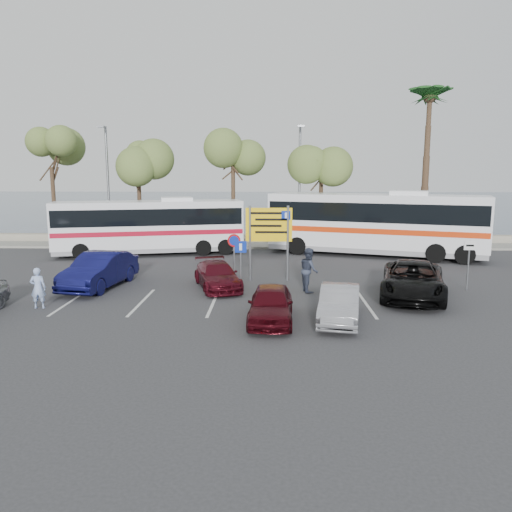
{
  "coord_description": "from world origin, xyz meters",
  "views": [
    {
      "loc": [
        1.09,
        -20.33,
        5.23
      ],
      "look_at": [
        0.39,
        3.0,
        1.23
      ],
      "focal_mm": 35.0,
      "sensor_mm": 36.0,
      "label": 1
    }
  ],
  "objects_px": {
    "street_lamp_left": "(108,180)",
    "pedestrian_near": "(38,288)",
    "street_lamp_right": "(300,180)",
    "direction_sign": "(269,230)",
    "car_silver_b": "(339,304)",
    "car_blue": "(99,270)",
    "car_red": "(271,304)",
    "coach_bus_right": "(375,226)",
    "car_maroon": "(217,275)",
    "pedestrian_far": "(309,270)",
    "coach_bus_left": "(150,228)",
    "suv_black": "(413,280)"
  },
  "relations": [
    {
      "from": "coach_bus_left",
      "to": "car_silver_b",
      "type": "xyz_separation_m",
      "value": [
        10.0,
        -13.87,
        -1.04
      ]
    },
    {
      "from": "coach_bus_left",
      "to": "car_red",
      "type": "height_order",
      "value": "coach_bus_left"
    },
    {
      "from": "car_blue",
      "to": "direction_sign",
      "type": "bearing_deg",
      "value": 21.91
    },
    {
      "from": "car_maroon",
      "to": "car_red",
      "type": "height_order",
      "value": "car_red"
    },
    {
      "from": "direction_sign",
      "to": "car_silver_b",
      "type": "distance_m",
      "value": 7.25
    },
    {
      "from": "car_silver_b",
      "to": "street_lamp_right",
      "type": "bearing_deg",
      "value": 101.59
    },
    {
      "from": "coach_bus_left",
      "to": "pedestrian_far",
      "type": "relative_size",
      "value": 6.09
    },
    {
      "from": "street_lamp_right",
      "to": "car_maroon",
      "type": "height_order",
      "value": "street_lamp_right"
    },
    {
      "from": "car_blue",
      "to": "car_silver_b",
      "type": "bearing_deg",
      "value": -16.25
    },
    {
      "from": "car_maroon",
      "to": "car_red",
      "type": "bearing_deg",
      "value": -81.79
    },
    {
      "from": "car_red",
      "to": "car_silver_b",
      "type": "bearing_deg",
      "value": 5.32
    },
    {
      "from": "direction_sign",
      "to": "car_blue",
      "type": "xyz_separation_m",
      "value": [
        -7.64,
        -1.7,
        -1.64
      ]
    },
    {
      "from": "street_lamp_left",
      "to": "pedestrian_near",
      "type": "xyz_separation_m",
      "value": [
        2.19,
        -15.52,
        -3.8
      ]
    },
    {
      "from": "direction_sign",
      "to": "coach_bus_left",
      "type": "bearing_deg",
      "value": 135.78
    },
    {
      "from": "car_blue",
      "to": "car_maroon",
      "type": "height_order",
      "value": "car_blue"
    },
    {
      "from": "coach_bus_right",
      "to": "pedestrian_far",
      "type": "distance_m",
      "value": 10.66
    },
    {
      "from": "direction_sign",
      "to": "car_red",
      "type": "relative_size",
      "value": 0.95
    },
    {
      "from": "car_red",
      "to": "street_lamp_right",
      "type": "bearing_deg",
      "value": 85.86
    },
    {
      "from": "direction_sign",
      "to": "car_maroon",
      "type": "distance_m",
      "value": 3.4
    },
    {
      "from": "car_silver_b",
      "to": "direction_sign",
      "type": "bearing_deg",
      "value": 120.72
    },
    {
      "from": "car_blue",
      "to": "car_silver_b",
      "type": "xyz_separation_m",
      "value": [
        10.14,
        -4.87,
        -0.16
      ]
    },
    {
      "from": "street_lamp_right",
      "to": "pedestrian_near",
      "type": "bearing_deg",
      "value": -124.87
    },
    {
      "from": "coach_bus_right",
      "to": "car_silver_b",
      "type": "distance_m",
      "value": 14.49
    },
    {
      "from": "direction_sign",
      "to": "car_red",
      "type": "distance_m",
      "value": 6.93
    },
    {
      "from": "car_maroon",
      "to": "pedestrian_near",
      "type": "distance_m",
      "value": 7.4
    },
    {
      "from": "coach_bus_right",
      "to": "car_silver_b",
      "type": "xyz_separation_m",
      "value": [
        -4.0,
        -13.87,
        -1.25
      ]
    },
    {
      "from": "car_blue",
      "to": "pedestrian_far",
      "type": "xyz_separation_m",
      "value": [
        9.4,
        -0.5,
        0.18
      ]
    },
    {
      "from": "direction_sign",
      "to": "car_silver_b",
      "type": "height_order",
      "value": "direction_sign"
    },
    {
      "from": "street_lamp_right",
      "to": "car_maroon",
      "type": "relative_size",
      "value": 1.97
    },
    {
      "from": "street_lamp_left",
      "to": "direction_sign",
      "type": "distance_m",
      "value": 15.24
    },
    {
      "from": "coach_bus_left",
      "to": "car_blue",
      "type": "height_order",
      "value": "coach_bus_left"
    },
    {
      "from": "car_silver_b",
      "to": "car_maroon",
      "type": "bearing_deg",
      "value": 144.46
    },
    {
      "from": "car_blue",
      "to": "street_lamp_right",
      "type": "bearing_deg",
      "value": 60.66
    },
    {
      "from": "street_lamp_left",
      "to": "street_lamp_right",
      "type": "xyz_separation_m",
      "value": [
        13.0,
        0.0,
        0.0
      ]
    },
    {
      "from": "direction_sign",
      "to": "pedestrian_near",
      "type": "bearing_deg",
      "value": -149.48
    },
    {
      "from": "coach_bus_right",
      "to": "car_maroon",
      "type": "xyz_separation_m",
      "value": [
        -8.8,
        -9.0,
        -1.29
      ]
    },
    {
      "from": "coach_bus_left",
      "to": "car_blue",
      "type": "relative_size",
      "value": 2.45
    },
    {
      "from": "pedestrian_far",
      "to": "direction_sign",
      "type": "bearing_deg",
      "value": 27.35
    },
    {
      "from": "suv_black",
      "to": "street_lamp_right",
      "type": "bearing_deg",
      "value": 121.54
    },
    {
      "from": "coach_bus_left",
      "to": "pedestrian_far",
      "type": "xyz_separation_m",
      "value": [
        9.26,
        -9.5,
        -0.7
      ]
    },
    {
      "from": "street_lamp_left",
      "to": "pedestrian_near",
      "type": "relative_size",
      "value": 5.03
    },
    {
      "from": "coach_bus_right",
      "to": "car_maroon",
      "type": "bearing_deg",
      "value": -134.34
    },
    {
      "from": "coach_bus_left",
      "to": "pedestrian_near",
      "type": "xyz_separation_m",
      "value": [
        -1.31,
        -12.5,
        -0.87
      ]
    },
    {
      "from": "direction_sign",
      "to": "car_red",
      "type": "xyz_separation_m",
      "value": [
        0.1,
        -6.7,
        -1.79
      ]
    },
    {
      "from": "car_silver_b",
      "to": "street_lamp_left",
      "type": "bearing_deg",
      "value": 138.52
    },
    {
      "from": "car_maroon",
      "to": "suv_black",
      "type": "xyz_separation_m",
      "value": [
        8.3,
        -1.45,
        0.16
      ]
    },
    {
      "from": "car_red",
      "to": "car_silver_b",
      "type": "distance_m",
      "value": 2.4
    },
    {
      "from": "street_lamp_left",
      "to": "pedestrian_near",
      "type": "bearing_deg",
      "value": -81.98
    },
    {
      "from": "car_red",
      "to": "pedestrian_far",
      "type": "xyz_separation_m",
      "value": [
        1.65,
        4.5,
        0.32
      ]
    },
    {
      "from": "street_lamp_right",
      "to": "car_blue",
      "type": "height_order",
      "value": "street_lamp_right"
    }
  ]
}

